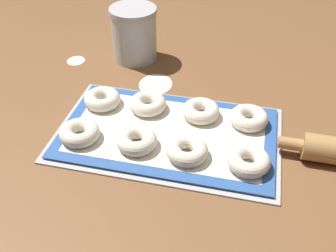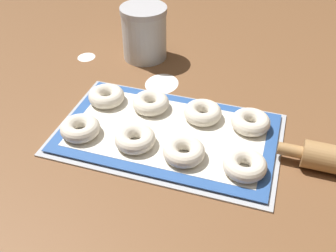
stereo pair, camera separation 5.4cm
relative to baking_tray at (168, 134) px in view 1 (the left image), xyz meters
The scene contains 14 objects.
ground_plane 0.02m from the baking_tray, 39.02° to the left, with size 2.80×2.80×0.00m, color brown.
baking_tray is the anchor object (origin of this frame).
baking_mat 0.01m from the baking_tray, 90.00° to the right, with size 0.48×0.29×0.00m.
bagel_front_far_left 0.20m from the baking_tray, 160.04° to the right, with size 0.09×0.09×0.03m.
bagel_front_mid_left 0.09m from the baking_tray, 131.06° to the right, with size 0.09×0.09×0.03m.
bagel_front_mid_right 0.09m from the baking_tray, 50.73° to the right, with size 0.09×0.09×0.03m.
bagel_front_far_right 0.20m from the baking_tray, 21.25° to the right, with size 0.09×0.09×0.03m.
bagel_back_far_left 0.19m from the baking_tray, 160.06° to the left, with size 0.09×0.09×0.03m.
bagel_back_mid_left 0.10m from the baking_tray, 132.79° to the left, with size 0.09×0.09×0.03m.
bagel_back_mid_right 0.10m from the baking_tray, 49.37° to the left, with size 0.09×0.09×0.03m.
bagel_back_far_right 0.19m from the baking_tray, 22.17° to the left, with size 0.09×0.09×0.03m.
flour_canister 0.38m from the baking_tray, 118.27° to the left, with size 0.13×0.13×0.15m.
flour_patch_near 0.44m from the baking_tray, 141.84° to the left, with size 0.05×0.06×0.00m.
flour_patch_far 0.22m from the baking_tray, 112.14° to the left, with size 0.09×0.10×0.00m.
Camera 1 is at (0.14, -0.68, 0.58)m, focal length 42.00 mm.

